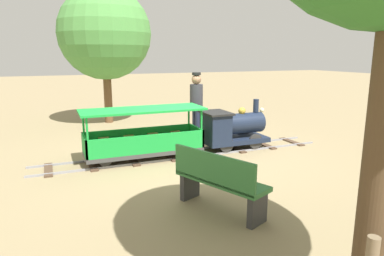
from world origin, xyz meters
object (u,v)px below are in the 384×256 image
at_px(passenger_car, 144,139).
at_px(conductor_person, 196,101).
at_px(oak_tree_near, 105,34).
at_px(park_bench, 219,181).
at_px(locomotive, 231,128).

bearing_deg(passenger_car, conductor_person, 121.59).
distance_m(conductor_person, oak_tree_near, 3.91).
bearing_deg(park_bench, passenger_car, -173.24).
xyz_separation_m(conductor_person, park_bench, (3.53, -1.19, -0.54)).
bearing_deg(oak_tree_near, passenger_car, 0.10).
bearing_deg(conductor_person, locomotive, 24.70).
bearing_deg(oak_tree_near, conductor_person, 25.25).
bearing_deg(passenger_car, park_bench, 6.76).
xyz_separation_m(park_bench, oak_tree_near, (-6.73, -0.32, 2.19)).
distance_m(park_bench, oak_tree_near, 7.08).
height_order(passenger_car, oak_tree_near, oak_tree_near).
xyz_separation_m(passenger_car, park_bench, (2.60, 0.31, -0.01)).
bearing_deg(locomotive, oak_tree_near, -154.87).
distance_m(locomotive, passenger_car, 1.93).
relative_size(passenger_car, oak_tree_near, 0.60).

